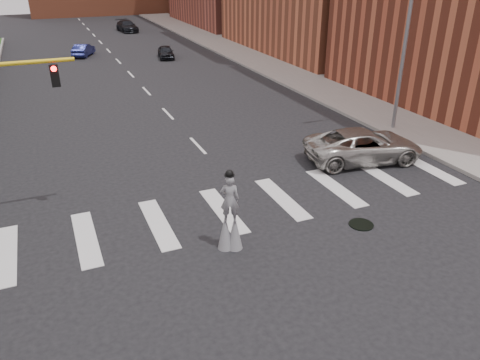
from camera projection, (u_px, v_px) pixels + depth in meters
ground_plane at (264, 216)px, 17.79m from camera, size 160.00×160.00×0.00m
sidewalk_right at (269, 64)px, 42.94m from camera, size 5.00×90.00×0.18m
manhole at (361, 224)px, 17.18m from camera, size 0.90×0.90×0.04m
streetlight at (404, 42)px, 24.51m from camera, size 2.05×0.20×9.00m
stilt_performer at (230, 219)px, 15.36m from camera, size 0.81×0.64×2.89m
suv_crossing at (364, 146)px, 22.31m from camera, size 5.98×3.54×1.56m
car_near at (166, 52)px, 45.46m from camera, size 1.93×3.66×1.19m
car_mid at (83, 50)px, 46.40m from camera, size 2.65×3.85×1.20m
car_far at (127, 26)px, 61.86m from camera, size 2.42×5.04×1.42m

